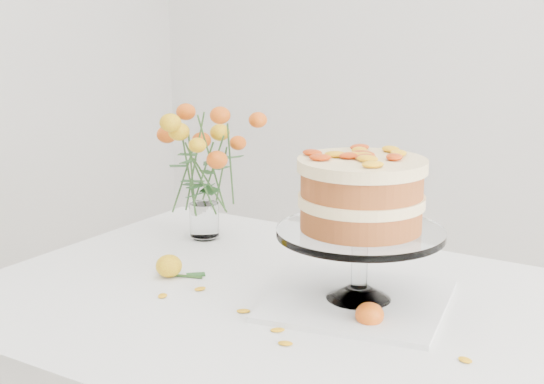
{
  "coord_description": "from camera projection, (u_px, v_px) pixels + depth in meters",
  "views": [
    {
      "loc": [
        0.63,
        -1.2,
        1.31
      ],
      "look_at": [
        -0.21,
        0.15,
        0.93
      ],
      "focal_mm": 50.0,
      "sensor_mm": 36.0,
      "label": 1
    }
  ],
  "objects": [
    {
      "name": "stray_petal_d",
      "position": [
        200.0,
        289.0,
        1.54
      ],
      "size": [
        0.03,
        0.02,
        0.0
      ],
      "primitive_type": "ellipsoid",
      "color": "#F6A80F",
      "rests_on": "table"
    },
    {
      "name": "stray_petal_c",
      "position": [
        285.0,
        344.0,
        1.29
      ],
      "size": [
        0.03,
        0.02,
        0.0
      ],
      "primitive_type": "ellipsoid",
      "color": "#F6A80F",
      "rests_on": "table"
    },
    {
      "name": "stray_petal_f",
      "position": [
        465.0,
        360.0,
        1.23
      ],
      "size": [
        0.03,
        0.02,
        0.0
      ],
      "primitive_type": "ellipsoid",
      "color": "#F6A80F",
      "rests_on": "table"
    },
    {
      "name": "table",
      "position": [
        324.0,
        347.0,
        1.47
      ],
      "size": [
        1.43,
        0.93,
        0.76
      ],
      "color": "tan",
      "rests_on": "ground"
    },
    {
      "name": "loose_rose_far",
      "position": [
        370.0,
        315.0,
        1.36
      ],
      "size": [
        0.09,
        0.05,
        0.04
      ],
      "rotation": [
        0.0,
        0.0,
        -0.03
      ],
      "color": "#BC5509",
      "rests_on": "table"
    },
    {
      "name": "stray_petal_b",
      "position": [
        278.0,
        330.0,
        1.34
      ],
      "size": [
        0.03,
        0.02,
        0.0
      ],
      "primitive_type": "ellipsoid",
      "color": "#F6A80F",
      "rests_on": "table"
    },
    {
      "name": "rose_vase",
      "position": [
        203.0,
        154.0,
        1.84
      ],
      "size": [
        0.31,
        0.31,
        0.36
      ],
      "rotation": [
        0.0,
        0.0,
        0.42
      ],
      "color": "white",
      "rests_on": "table"
    },
    {
      "name": "stray_petal_e",
      "position": [
        162.0,
        296.0,
        1.5
      ],
      "size": [
        0.03,
        0.02,
        0.0
      ],
      "primitive_type": "ellipsoid",
      "color": "#F6A80F",
      "rests_on": "table"
    },
    {
      "name": "napkin",
      "position": [
        358.0,
        301.0,
        1.47
      ],
      "size": [
        0.38,
        0.38,
        0.01
      ],
      "primitive_type": "cube",
      "rotation": [
        0.0,
        0.0,
        0.18
      ],
      "color": "silver",
      "rests_on": "table"
    },
    {
      "name": "stray_petal_a",
      "position": [
        243.0,
        311.0,
        1.42
      ],
      "size": [
        0.03,
        0.02,
        0.0
      ],
      "primitive_type": "ellipsoid",
      "color": "#F6A80F",
      "rests_on": "table"
    },
    {
      "name": "cake_stand",
      "position": [
        361.0,
        202.0,
        1.42
      ],
      "size": [
        0.32,
        0.32,
        0.29
      ],
      "rotation": [
        0.0,
        0.0,
        0.42
      ],
      "color": "white",
      "rests_on": "napkin"
    },
    {
      "name": "loose_rose_near",
      "position": [
        169.0,
        266.0,
        1.61
      ],
      "size": [
        0.1,
        0.06,
        0.05
      ],
      "rotation": [
        0.0,
        0.0,
        0.33
      ],
      "color": "yellow",
      "rests_on": "table"
    }
  ]
}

